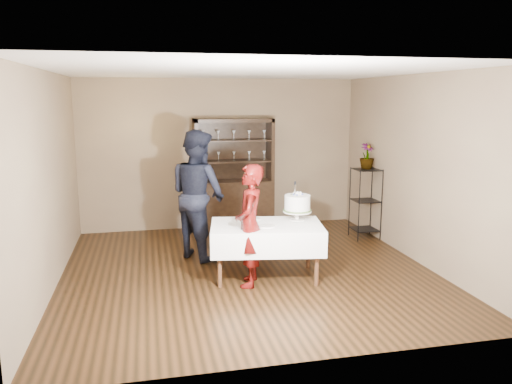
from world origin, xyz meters
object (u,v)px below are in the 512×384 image
cake_table (267,237)px  woman (250,226)px  man (198,194)px  potted_plant (367,156)px  cake (297,204)px  plant_etagere (365,200)px  china_hutch (234,193)px

cake_table → woman: 0.41m
man → cake_table: bearing=-177.2°
cake_table → potted_plant: size_ratio=3.72×
cake → plant_etagere: bearing=39.6°
plant_etagere → cake: cake is taller
woman → cake: 0.84m
man → potted_plant: (2.89, 0.46, 0.44)m
plant_etagere → cake: bearing=-140.4°
man → plant_etagere: bearing=-115.1°
cake_table → woman: size_ratio=1.01×
woman → cake: size_ratio=2.89×
potted_plant → china_hutch: bearing=154.4°
woman → man: 1.41m
cake_table → cake: cake is taller
china_hutch → cake_table: (-0.00, -2.54, -0.11)m
cake → potted_plant: size_ratio=1.27×
man → woman: bearing=168.5°
cake → potted_plant: (1.63, 1.39, 0.46)m
china_hutch → cake: 2.45m
plant_etagere → woman: bearing=-144.0°
woman → potted_plant: size_ratio=3.66×
woman → man: size_ratio=0.81×
cake → woman: bearing=-153.4°
plant_etagere → man: 2.91m
plant_etagere → cake: (-1.62, -1.34, 0.29)m
woman → cake: (0.74, 0.37, 0.16)m
woman → china_hutch: bearing=-170.3°
china_hutch → woman: china_hutch is taller
woman → potted_plant: potted_plant is taller
potted_plant → cake_table: bearing=-143.7°
cake → cake_table: bearing=-161.7°
cake_table → woman: bearing=-141.5°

